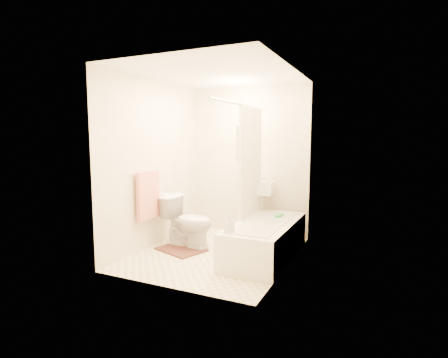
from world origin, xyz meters
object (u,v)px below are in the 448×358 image
at_px(toilet, 188,222).
at_px(bath_mat, 181,249).
at_px(sink, 257,208).
at_px(bathtub, 265,239).
at_px(soap_bottle, 229,224).

bearing_deg(toilet, bath_mat, 178.99).
distance_m(toilet, sink, 1.14).
relative_size(toilet, bathtub, 0.46).
xyz_separation_m(toilet, soap_bottle, (0.90, -0.57, 0.19)).
bearing_deg(bath_mat, soap_bottle, -22.70).
xyz_separation_m(bath_mat, soap_bottle, (0.91, -0.38, 0.55)).
bearing_deg(sink, soap_bottle, -90.62).
bearing_deg(sink, toilet, -138.15).
relative_size(bathtub, bath_mat, 2.58).
xyz_separation_m(toilet, sink, (0.75, 0.85, 0.12)).
height_order(bathtub, soap_bottle, soap_bottle).
bearing_deg(bath_mat, toilet, 86.14).
xyz_separation_m(bathtub, bath_mat, (-1.15, -0.26, -0.22)).
bearing_deg(soap_bottle, bathtub, 69.58).
relative_size(sink, bath_mat, 1.53).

